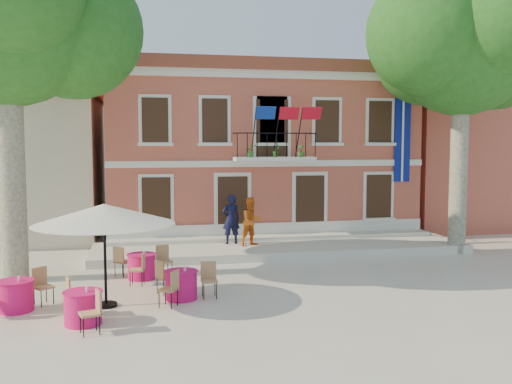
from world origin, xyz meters
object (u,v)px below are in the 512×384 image
object	(u,v)px
pedestrian_navy	(231,219)
cafe_table_2	(83,306)
plane_tree_east	(462,45)
patio_umbrella	(104,214)
pedestrian_orange	(252,221)
plane_tree_west	(6,17)
cafe_table_1	(181,283)
cafe_table_3	(142,265)
cafe_table_0	(16,294)

from	to	relation	value
pedestrian_navy	cafe_table_2	bearing A→B (deg)	54.97
plane_tree_east	cafe_table_2	distance (m)	16.08
patio_umbrella	pedestrian_navy	xyz separation A→B (m)	(4.24, 6.57, -1.11)
pedestrian_orange	plane_tree_west	bearing A→B (deg)	-178.29
plane_tree_west	plane_tree_east	world-z (taller)	plane_tree_west
patio_umbrella	cafe_table_1	size ratio (longest dim) A/B	1.88
pedestrian_navy	cafe_table_2	xyz separation A→B (m)	(-4.67, -7.95, -0.82)
patio_umbrella	pedestrian_orange	distance (m)	7.91
plane_tree_east	cafe_table_1	bearing A→B (deg)	-157.41
plane_tree_west	pedestrian_orange	xyz separation A→B (m)	(7.77, 2.73, -6.57)
plane_tree_east	pedestrian_navy	distance (m)	10.70
plane_tree_west	cafe_table_3	distance (m)	8.25
plane_tree_west	plane_tree_east	size ratio (longest dim) A/B	1.01
pedestrian_navy	cafe_table_2	size ratio (longest dim) A/B	0.96
cafe_table_0	cafe_table_3	size ratio (longest dim) A/B	0.95
plane_tree_west	cafe_table_2	world-z (taller)	plane_tree_west
plane_tree_east	pedestrian_orange	distance (m)	10.11
pedestrian_navy	pedestrian_orange	world-z (taller)	pedestrian_navy
cafe_table_3	cafe_table_1	bearing A→B (deg)	-67.83
plane_tree_west	plane_tree_east	distance (m)	15.44
plane_tree_east	patio_umbrella	size ratio (longest dim) A/B	2.97
plane_tree_east	cafe_table_3	distance (m)	13.88
plane_tree_east	cafe_table_0	distance (m)	17.08
pedestrian_orange	cafe_table_1	xyz separation A→B (m)	(-3.03, -5.79, -0.78)
cafe_table_3	pedestrian_navy	bearing A→B (deg)	48.49
plane_tree_east	pedestrian_orange	world-z (taller)	plane_tree_east
cafe_table_2	plane_tree_east	bearing A→B (deg)	25.10
plane_tree_west	cafe_table_0	distance (m)	8.10
cafe_table_0	cafe_table_3	bearing A→B (deg)	42.34
plane_tree_west	patio_umbrella	world-z (taller)	plane_tree_west
pedestrian_orange	cafe_table_0	bearing A→B (deg)	-157.18
pedestrian_navy	pedestrian_orange	xyz separation A→B (m)	(0.70, -0.50, -0.03)
pedestrian_orange	cafe_table_1	size ratio (longest dim) A/B	0.97
patio_umbrella	cafe_table_3	distance (m)	3.50
cafe_table_1	cafe_table_3	size ratio (longest dim) A/B	1.02
plane_tree_east	pedestrian_orange	xyz separation A→B (m)	(-7.61, 1.36, -6.51)
patio_umbrella	pedestrian_navy	size ratio (longest dim) A/B	1.88
cafe_table_0	cafe_table_1	distance (m)	4.08
plane_tree_west	pedestrian_navy	xyz separation A→B (m)	(7.07, 3.24, -6.53)
plane_tree_east	cafe_table_1	world-z (taller)	plane_tree_east
plane_tree_west	pedestrian_orange	distance (m)	10.53
cafe_table_1	cafe_table_3	distance (m)	2.71
pedestrian_orange	cafe_table_3	distance (m)	5.27
plane_tree_east	cafe_table_0	size ratio (longest dim) A/B	5.97
patio_umbrella	pedestrian_navy	distance (m)	7.90
plane_tree_east	cafe_table_3	xyz separation A→B (m)	(-11.66, -1.92, -7.28)
patio_umbrella	pedestrian_navy	bearing A→B (deg)	57.16
cafe_table_2	pedestrian_navy	bearing A→B (deg)	59.57
pedestrian_navy	pedestrian_orange	bearing A→B (deg)	139.67
cafe_table_1	patio_umbrella	bearing A→B (deg)	-171.66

